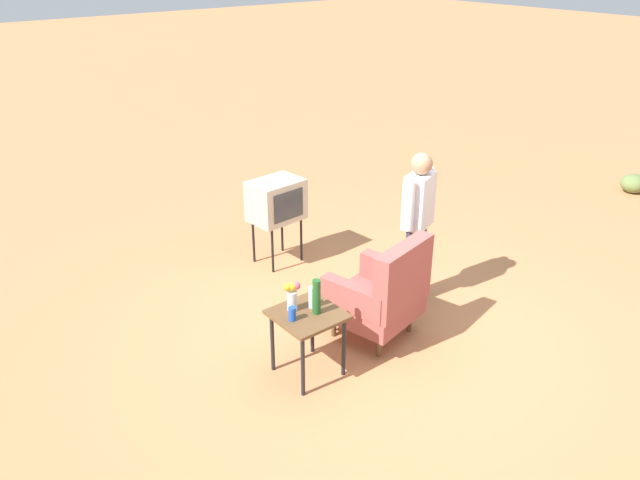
% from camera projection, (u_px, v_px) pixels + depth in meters
% --- Properties ---
extents(ground_plane, '(60.00, 60.00, 0.00)m').
position_uv_depth(ground_plane, '(390.00, 334.00, 6.20)').
color(ground_plane, '#C17A4C').
extents(armchair, '(0.91, 0.93, 1.06)m').
position_uv_depth(armchair, '(382.00, 293.00, 5.95)').
color(armchair, brown).
rests_on(armchair, ground).
extents(side_table, '(0.56, 0.56, 0.62)m').
position_uv_depth(side_table, '(308.00, 322.00, 5.44)').
color(side_table, black).
rests_on(side_table, ground).
extents(tv_on_stand, '(0.63, 0.49, 1.03)m').
position_uv_depth(tv_on_stand, '(276.00, 201.00, 7.29)').
color(tv_on_stand, black).
rests_on(tv_on_stand, ground).
extents(person_standing, '(0.54, 0.34, 1.64)m').
position_uv_depth(person_standing, '(418.00, 219.00, 6.43)').
color(person_standing, '#2D3347').
rests_on(person_standing, ground).
extents(bottle_short_clear, '(0.06, 0.06, 0.20)m').
position_uv_depth(bottle_short_clear, '(312.00, 297.00, 5.44)').
color(bottle_short_clear, silver).
rests_on(bottle_short_clear, side_table).
extents(soda_can_blue, '(0.07, 0.07, 0.12)m').
position_uv_depth(soda_can_blue, '(292.00, 314.00, 5.28)').
color(soda_can_blue, blue).
rests_on(soda_can_blue, side_table).
extents(bottle_wine_green, '(0.07, 0.07, 0.32)m').
position_uv_depth(bottle_wine_green, '(317.00, 297.00, 5.33)').
color(bottle_wine_green, '#1E5623').
rests_on(bottle_wine_green, side_table).
extents(flower_vase, '(0.14, 0.10, 0.27)m').
position_uv_depth(flower_vase, '(292.00, 295.00, 5.38)').
color(flower_vase, silver).
rests_on(flower_vase, side_table).
extents(shrub_mid, '(0.38, 0.38, 0.29)m').
position_uv_depth(shrub_mid, '(633.00, 183.00, 9.64)').
color(shrub_mid, olive).
rests_on(shrub_mid, ground).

